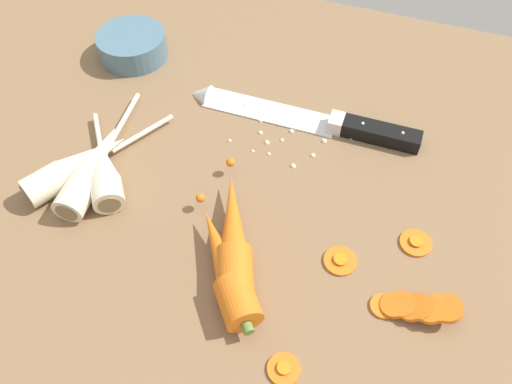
{
  "coord_description": "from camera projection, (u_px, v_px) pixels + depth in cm",
  "views": [
    {
      "loc": [
        13.3,
        -39.44,
        53.56
      ],
      "look_at": [
        0.0,
        -2.0,
        1.5
      ],
      "focal_mm": 36.07,
      "sensor_mm": 36.0,
      "label": 1
    }
  ],
  "objects": [
    {
      "name": "parsnip_front",
      "position": [
        104.0,
        171.0,
        0.67
      ],
      "size": [
        12.41,
        15.46,
        4.0
      ],
      "color": "beige",
      "rests_on": "ground_plane"
    },
    {
      "name": "prep_bowl",
      "position": [
        132.0,
        45.0,
        0.83
      ],
      "size": [
        11.0,
        11.0,
        4.0
      ],
      "color": "slate",
      "rests_on": "ground_plane"
    },
    {
      "name": "mince_crumbs",
      "position": [
        291.0,
        132.0,
        0.73
      ],
      "size": [
        18.66,
        10.71,
        0.87
      ],
      "color": "beige",
      "rests_on": "ground_plane"
    },
    {
      "name": "parsnip_mid_left",
      "position": [
        92.0,
        168.0,
        0.67
      ],
      "size": [
        5.37,
        23.18,
        4.0
      ],
      "color": "beige",
      "rests_on": "ground_plane"
    },
    {
      "name": "whole_carrot_second",
      "position": [
        226.0,
        268.0,
        0.58
      ],
      "size": [
        13.31,
        15.52,
        4.2
      ],
      "color": "orange",
      "rests_on": "ground_plane"
    },
    {
      "name": "chefs_knife",
      "position": [
        297.0,
        116.0,
        0.75
      ],
      "size": [
        34.72,
        4.54,
        4.18
      ],
      "color": "silver",
      "rests_on": "ground_plane"
    },
    {
      "name": "carrot_slice_stack",
      "position": [
        416.0,
        307.0,
        0.56
      ],
      "size": [
        9.62,
        4.2,
        3.23
      ],
      "color": "orange",
      "rests_on": "ground_plane"
    },
    {
      "name": "carrot_slice_stray_near",
      "position": [
        416.0,
        242.0,
        0.62
      ],
      "size": [
        3.89,
        3.89,
        0.7
      ],
      "color": "orange",
      "rests_on": "ground_plane"
    },
    {
      "name": "whole_carrot",
      "position": [
        233.0,
        236.0,
        0.61
      ],
      "size": [
        10.27,
        19.44,
        4.2
      ],
      "color": "orange",
      "rests_on": "ground_plane"
    },
    {
      "name": "parsnip_mid_right",
      "position": [
        77.0,
        166.0,
        0.68
      ],
      "size": [
        12.81,
        20.86,
        4.0
      ],
      "color": "beige",
      "rests_on": "ground_plane"
    },
    {
      "name": "carrot_slice_stray_far",
      "position": [
        340.0,
        260.0,
        0.61
      ],
      "size": [
        3.97,
        3.97,
        0.7
      ],
      "color": "orange",
      "rests_on": "ground_plane"
    },
    {
      "name": "ground_plane",
      "position": [
        261.0,
        197.0,
        0.69
      ],
      "size": [
        120.0,
        90.0,
        4.0
      ],
      "primitive_type": "cube",
      "color": "brown"
    },
    {
      "name": "carrot_slice_stray_mid",
      "position": [
        284.0,
        368.0,
        0.53
      ],
      "size": [
        3.5,
        3.5,
        0.7
      ],
      "color": "orange",
      "rests_on": "ground_plane"
    }
  ]
}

